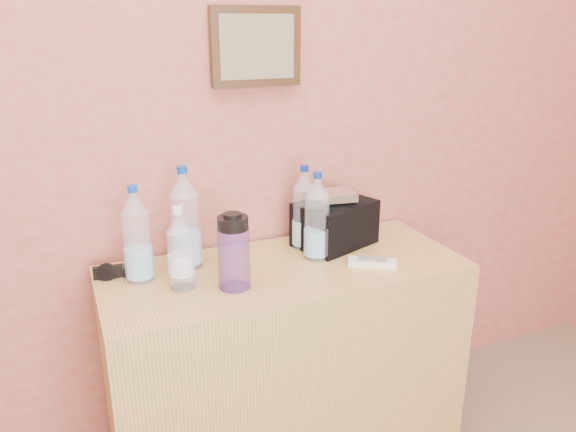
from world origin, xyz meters
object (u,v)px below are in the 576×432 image
object	(u,v)px
pet_large_c	(304,212)
foil_packet	(336,195)
pet_large_b	(185,223)
toiletry_bag	(335,220)
dresser	(285,363)
sunglasses	(119,271)
pet_large_a	(137,239)
ac_remote	(373,263)
pet_small	(181,253)
nalgene_bottle	(234,252)
pet_large_d	(317,221)

from	to	relation	value
pet_large_c	foil_packet	bearing A→B (deg)	-27.86
pet_large_b	toiletry_bag	xyz separation A→B (m)	(0.52, -0.02, -0.06)
dresser	sunglasses	xyz separation A→B (m)	(-0.50, 0.13, 0.38)
pet_large_b	sunglasses	size ratio (longest dim) A/B	2.17
pet_large_a	ac_remote	size ratio (longest dim) A/B	1.93
pet_small	foil_packet	distance (m)	0.57
dresser	nalgene_bottle	world-z (taller)	nalgene_bottle
toiletry_bag	pet_large_a	bearing A→B (deg)	162.73
pet_large_a	pet_large_c	xyz separation A→B (m)	(0.57, 0.05, -0.00)
pet_large_d	ac_remote	distance (m)	0.23
pet_large_a	toiletry_bag	bearing A→B (deg)	2.54
sunglasses	toiletry_bag	xyz separation A→B (m)	(0.74, -0.02, 0.07)
dresser	foil_packet	bearing A→B (deg)	19.84
pet_large_d	nalgene_bottle	distance (m)	0.34
sunglasses	ac_remote	world-z (taller)	sunglasses
pet_large_b	nalgene_bottle	xyz separation A→B (m)	(0.09, -0.21, -0.03)
pet_large_d	toiletry_bag	bearing A→B (deg)	36.90
pet_large_a	pet_large_d	world-z (taller)	pet_large_a
pet_small	toiletry_bag	distance (m)	0.59
pet_small	toiletry_bag	size ratio (longest dim) A/B	0.97
dresser	pet_large_c	distance (m)	0.53
pet_large_b	foil_packet	distance (m)	0.51
dresser	pet_large_b	world-z (taller)	pet_large_b
pet_large_b	nalgene_bottle	distance (m)	0.23
pet_large_c	sunglasses	size ratio (longest dim) A/B	1.92
sunglasses	foil_packet	xyz separation A→B (m)	(0.72, -0.05, 0.17)
pet_large_a	pet_large_b	distance (m)	0.16
pet_small	pet_large_b	bearing A→B (deg)	71.26
pet_small	foil_packet	bearing A→B (deg)	10.77
pet_large_b	pet_small	bearing A→B (deg)	-108.74
pet_large_a	toiletry_bag	world-z (taller)	pet_large_a
toiletry_bag	pet_large_b	bearing A→B (deg)	158.41
pet_large_d	pet_small	bearing A→B (deg)	-173.63
pet_large_a	pet_large_d	distance (m)	0.57
pet_large_a	pet_large_c	world-z (taller)	pet_large_a
sunglasses	dresser	bearing A→B (deg)	-7.37
foil_packet	pet_large_c	bearing A→B (deg)	152.14
pet_large_b	nalgene_bottle	world-z (taller)	pet_large_b
nalgene_bottle	foil_packet	distance (m)	0.45
dresser	nalgene_bottle	xyz separation A→B (m)	(-0.19, -0.08, 0.48)
pet_small	ac_remote	world-z (taller)	pet_small
pet_large_b	foil_packet	bearing A→B (deg)	-5.02
sunglasses	foil_packet	world-z (taller)	foil_packet
dresser	ac_remote	bearing A→B (deg)	-22.12
pet_large_c	nalgene_bottle	size ratio (longest dim) A/B	1.26
dresser	pet_large_a	bearing A→B (deg)	170.14
toiletry_bag	nalgene_bottle	bearing A→B (deg)	-176.04
pet_large_c	pet_large_d	world-z (taller)	pet_large_d
dresser	pet_large_b	xyz separation A→B (m)	(-0.29, 0.12, 0.51)
nalgene_bottle	dresser	bearing A→B (deg)	22.72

